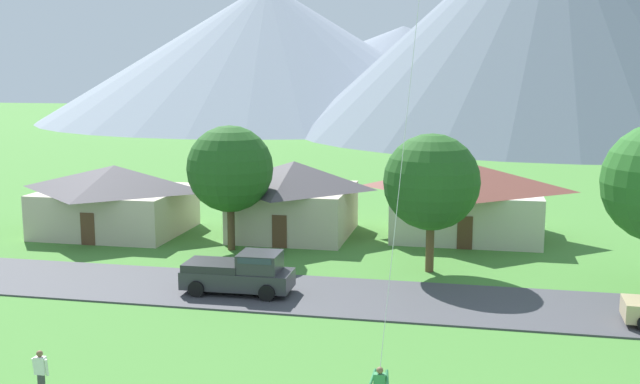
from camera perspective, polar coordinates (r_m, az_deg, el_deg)
The scene contains 11 objects.
road_strip at distance 35.62m, azimuth 1.91°, elevation -7.94°, with size 160.00×6.17×0.08m, color #424247.
mountain_central_ridge at distance 174.05m, azimuth 6.30°, elevation 9.12°, with size 106.09×106.09×19.96m, color gray.
mountain_west_ridge at distance 158.88m, azimuth -3.95°, elevation 10.56°, with size 92.95×92.95×27.84m, color gray.
mountain_east_ridge at distance 129.42m, azimuth 17.32°, elevation 12.57°, with size 82.98×82.98×37.50m, color slate.
house_leftmost at distance 48.78m, azimuth 11.05°, elevation -0.46°, with size 9.81×8.05×4.72m.
house_left_center at distance 50.71m, azimuth -15.24°, elevation -0.43°, with size 9.45×8.02×4.42m.
house_right_center at distance 48.21m, azimuth -1.96°, elevation -0.37°, with size 7.67×8.08×4.78m.
tree_left_of_center at distance 39.45m, azimuth 8.44°, elevation 0.74°, with size 5.05×5.05×7.32m.
tree_center at distance 44.10m, azimuth -6.84°, elevation 1.75°, with size 5.06×5.06×7.38m.
pickup_truck_charcoal_west_side at distance 36.03m, azimuth -6.04°, elevation -6.10°, with size 5.23×2.39×1.99m.
watcher_person at distance 26.57m, azimuth -20.40°, elevation -12.80°, with size 0.56×0.24×1.68m.
Camera 1 is at (5.84, -7.92, 10.65)m, focal length 42.23 mm.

